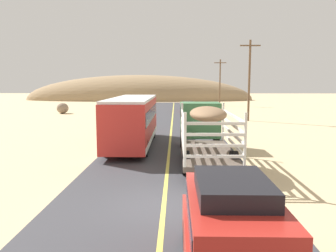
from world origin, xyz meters
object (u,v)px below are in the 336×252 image
Objects in this scene: suv_near at (231,233)px; power_pole_far at (220,81)px; livestock_truck at (202,124)px; power_pole_mid at (249,78)px; bus at (133,120)px; car_far at (188,107)px; boulder_near_shoulder at (63,108)px.

suv_near is 0.56× the size of power_pole_far.
suv_near is 0.48× the size of livestock_truck.
power_pole_far is at bearing 90.00° from power_pole_mid.
power_pole_far is (10.80, 39.93, 2.70)m from bus.
bus is at bearing 150.86° from livestock_truck.
power_pole_far is at bearing 64.17° from car_far.
suv_near is at bearing -67.00° from boulder_near_shoulder.
livestock_truck is 19.05m from power_pole_mid.
livestock_truck is 29.55m from car_far.
bus is at bearing -61.88° from boulder_near_shoulder.
power_pole_mid is 24.66m from power_pole_far.
power_pole_far is (6.42, 42.37, 2.66)m from livestock_truck.
livestock_truck reaches higher than suv_near.
boulder_near_shoulder is at bearing 113.00° from suv_near.
suv_near is 55.90m from power_pole_far.
car_far is 2.64× the size of boulder_near_shoulder.
power_pole_mid is at bearing 70.07° from livestock_truck.
power_pole_far is (6.83, 55.38, 3.30)m from suv_near.
bus is at bearing -125.28° from power_pole_mid.
power_pole_mid reaches higher than boulder_near_shoulder.
boulder_near_shoulder is at bearing 160.44° from power_pole_mid.
car_far is at bearing 89.60° from livestock_truck.
boulder_near_shoulder is at bearing -145.07° from power_pole_far.
boulder_near_shoulder is (-17.19, -3.51, 0.03)m from car_far.
boulder_near_shoulder is (-23.40, -16.34, -3.73)m from power_pole_far.
power_pole_far is at bearing 81.38° from livestock_truck.
suv_near is 13.04m from livestock_truck.
bus is at bearing 104.39° from suv_near.
boulder_near_shoulder is (-12.60, 23.58, -1.03)m from bus.
bus is 1.20× the size of power_pole_far.
bus is at bearing -105.14° from power_pole_far.
bus is 27.49m from car_far.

